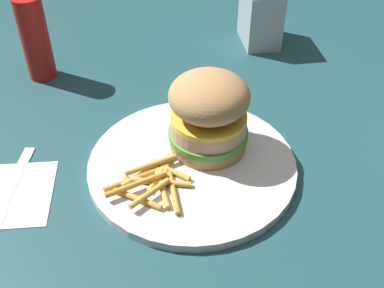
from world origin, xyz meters
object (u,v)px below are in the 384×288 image
sandwich (212,112)px  plate (192,165)px  fries_pile (153,180)px  ketchup_bottle (35,39)px  napkin (7,194)px  fork (6,194)px  napkin_dispenser (261,16)px

sandwich → plate: bearing=-139.1°
fries_pile → ketchup_bottle: bearing=114.3°
sandwich → napkin: sandwich is taller
ketchup_bottle → fries_pile: bearing=-65.7°
sandwich → napkin: bearing=-175.1°
fork → ketchup_bottle: 0.28m
napkin → fork: (-0.00, -0.00, 0.00)m
plate → napkin_dispenser: 0.36m
napkin → napkin_dispenser: (0.43, 0.30, 0.05)m
fork → napkin_dispenser: napkin_dispenser is taller
napkin → ketchup_bottle: (0.04, 0.27, 0.07)m
plate → fries_pile: bearing=-154.3°
ketchup_bottle → sandwich: bearing=-47.8°
plate → napkin_dispenser: (0.20, 0.30, 0.04)m
fries_pile → napkin: bearing=169.9°
plate → fries_pile: size_ratio=2.49×
sandwich → ketchup_bottle: bearing=132.2°
napkin → ketchup_bottle: size_ratio=0.81×
napkin → ketchup_bottle: 0.28m
plate → fries_pile: (-0.05, -0.03, 0.01)m
plate → napkin: 0.23m
sandwich → fries_pile: (-0.09, -0.05, -0.05)m
plate → napkin_dispenser: napkin_dispenser is taller
napkin_dispenser → napkin: bearing=-50.3°
ketchup_bottle → napkin_dispenser: bearing=4.8°
fork → napkin_dispenser: bearing=35.1°
plate → napkin: bearing=178.6°
napkin → fork: bearing=-107.2°
napkin → fork: 0.00m
plate → ketchup_bottle: 0.34m
sandwich → fries_pile: sandwich is taller
fries_pile → napkin: size_ratio=0.98×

